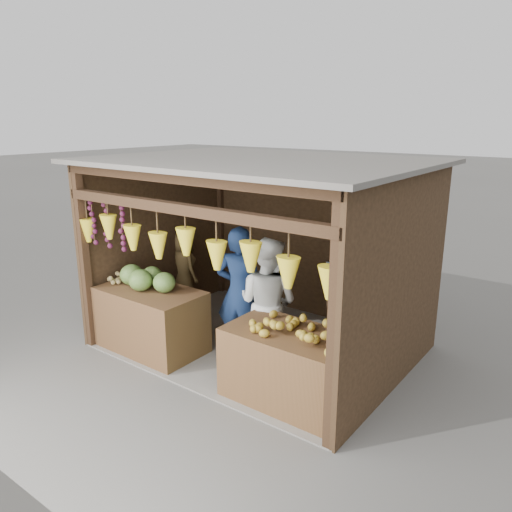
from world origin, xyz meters
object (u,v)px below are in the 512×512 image
at_px(man_standing, 240,293).
at_px(woman_standing, 268,303).
at_px(counter_right, 294,369).
at_px(vendor_seated, 184,267).
at_px(counter_left, 152,320).

xyz_separation_m(man_standing, woman_standing, (0.43, 0.04, -0.05)).
distance_m(counter_right, woman_standing, 1.08).
height_order(woman_standing, vendor_seated, woman_standing).
height_order(counter_left, counter_right, counter_left).
relative_size(counter_left, man_standing, 0.81).
distance_m(counter_left, woman_standing, 1.72).
relative_size(counter_left, woman_standing, 0.86).
distance_m(counter_left, vendor_seated, 1.32).
distance_m(man_standing, woman_standing, 0.43).
height_order(counter_left, woman_standing, woman_standing).
distance_m(counter_left, man_standing, 1.35).
xyz_separation_m(man_standing, vendor_seated, (-1.61, 0.57, -0.07)).
bearing_deg(vendor_seated, counter_left, 128.03).
bearing_deg(woman_standing, man_standing, 1.05).
bearing_deg(vendor_seated, woman_standing, -179.51).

